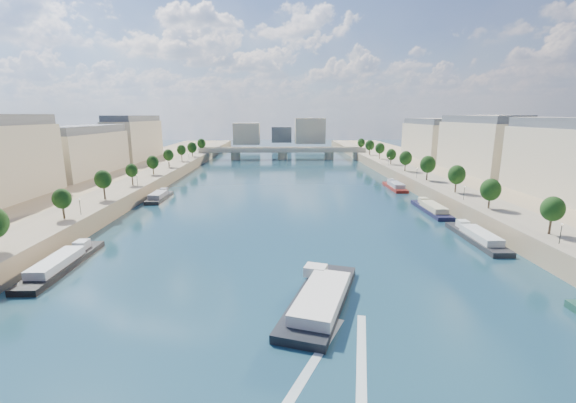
{
  "coord_description": "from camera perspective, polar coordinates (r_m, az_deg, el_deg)",
  "views": [
    {
      "loc": [
        -2.22,
        -25.36,
        29.79
      ],
      "look_at": [
        0.28,
        84.44,
        5.0
      ],
      "focal_mm": 24.0,
      "sensor_mm": 36.0,
      "label": 1
    }
  ],
  "objects": [
    {
      "name": "ground",
      "position": [
        128.87,
        -0.28,
        -0.65
      ],
      "size": [
        700.0,
        700.0,
        0.0
      ],
      "primitive_type": "plane",
      "color": "#0B2734",
      "rests_on": "ground"
    },
    {
      "name": "quay_left",
      "position": [
        146.04,
        -29.82,
        0.24
      ],
      "size": [
        44.0,
        520.0,
        5.0
      ],
      "primitive_type": "cube",
      "color": "#9E8460",
      "rests_on": "ground"
    },
    {
      "name": "quay_right",
      "position": [
        148.22,
        28.78,
        0.52
      ],
      "size": [
        44.0,
        520.0,
        5.0
      ],
      "primitive_type": "cube",
      "color": "#9E8460",
      "rests_on": "ground"
    },
    {
      "name": "pave_left",
      "position": [
        139.02,
        -24.49,
        1.31
      ],
      "size": [
        14.0,
        520.0,
        0.1
      ],
      "primitive_type": "cube",
      "color": "gray",
      "rests_on": "quay_left"
    },
    {
      "name": "pave_right",
      "position": [
        140.84,
        23.59,
        1.53
      ],
      "size": [
        14.0,
        520.0,
        0.1
      ],
      "primitive_type": "cube",
      "color": "gray",
      "rests_on": "quay_right"
    },
    {
      "name": "trees_left",
      "position": [
        139.21,
        -23.62,
        3.68
      ],
      "size": [
        4.8,
        268.8,
        8.26
      ],
      "color": "#382B1E",
      "rests_on": "ground"
    },
    {
      "name": "trees_right",
      "position": [
        148.22,
        21.48,
        4.35
      ],
      "size": [
        4.8,
        268.8,
        8.26
      ],
      "color": "#382B1E",
      "rests_on": "ground"
    },
    {
      "name": "lamps_left",
      "position": [
        127.75,
        -24.47,
        1.65
      ],
      "size": [
        0.36,
        200.36,
        4.28
      ],
      "color": "black",
      "rests_on": "ground"
    },
    {
      "name": "lamps_right",
      "position": [
        143.08,
        21.23,
        3.01
      ],
      "size": [
        0.36,
        200.36,
        4.28
      ],
      "color": "black",
      "rests_on": "ground"
    },
    {
      "name": "buildings_left",
      "position": [
        160.93,
        -32.45,
        5.99
      ],
      "size": [
        16.0,
        226.0,
        23.2
      ],
      "color": "beige",
      "rests_on": "ground"
    },
    {
      "name": "buildings_right",
      "position": [
        163.26,
        31.2,
        6.21
      ],
      "size": [
        16.0,
        226.0,
        23.2
      ],
      "color": "beige",
      "rests_on": "ground"
    },
    {
      "name": "skyline",
      "position": [
        345.26,
        -0.41,
        10.21
      ],
      "size": [
        79.0,
        42.0,
        22.0
      ],
      "color": "beige",
      "rests_on": "ground"
    },
    {
      "name": "bridge",
      "position": [
        264.65,
        -0.83,
        7.36
      ],
      "size": [
        112.0,
        12.0,
        8.15
      ],
      "color": "#C1B79E",
      "rests_on": "ground"
    },
    {
      "name": "tour_barge",
      "position": [
        63.97,
        4.81,
        -14.08
      ],
      "size": [
        15.91,
        27.78,
        3.71
      ],
      "rotation": [
        0.0,
        0.0,
        -0.33
      ],
      "color": "black",
      "rests_on": "ground"
    },
    {
      "name": "wake",
      "position": [
        50.38,
        6.94,
        -23.61
      ],
      "size": [
        15.9,
        25.69,
        0.04
      ],
      "color": "silver",
      "rests_on": "ground"
    },
    {
      "name": "moored_barges_left",
      "position": [
        77.11,
        -36.2,
        -11.93
      ],
      "size": [
        5.0,
        154.06,
        3.6
      ],
      "color": "#151E30",
      "rests_on": "ground"
    },
    {
      "name": "moored_barges_right",
      "position": [
        98.24,
        28.0,
        -5.96
      ],
      "size": [
        5.0,
        165.58,
        3.6
      ],
      "color": "black",
      "rests_on": "ground"
    }
  ]
}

